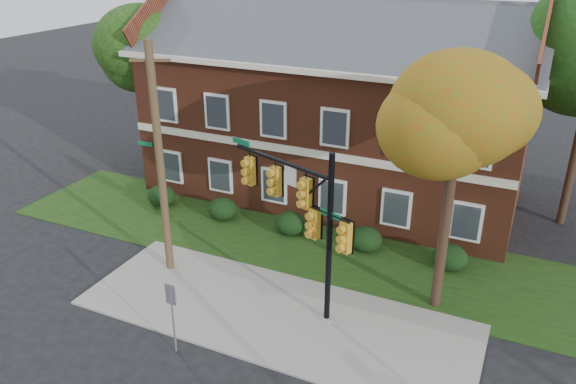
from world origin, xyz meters
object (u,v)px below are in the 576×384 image
at_px(hedge_right, 365,239).
at_px(hedge_center, 290,223).
at_px(utility_pole, 160,163).
at_px(hedge_far_right, 450,257).
at_px(hedge_left, 222,209).
at_px(tree_far_rear, 407,2).
at_px(apartment_building, 335,98).
at_px(traffic_signal, 305,211).
at_px(sign_post, 172,307).
at_px(tree_near_right, 464,131).
at_px(hedge_far_left, 161,196).
at_px(tree_left_rear, 156,51).

bearing_deg(hedge_right, hedge_center, 180.00).
bearing_deg(utility_pole, hedge_right, 10.62).
bearing_deg(hedge_far_right, hedge_center, 180.00).
xyz_separation_m(hedge_right, hedge_far_right, (3.50, 0.00, 0.00)).
xyz_separation_m(hedge_left, tree_far_rear, (4.84, 13.09, 8.32)).
xyz_separation_m(apartment_building, traffic_signal, (2.73, -10.07, -1.14)).
bearing_deg(sign_post, tree_far_rear, 87.92).
bearing_deg(hedge_left, tree_near_right, -14.81).
relative_size(hedge_right, utility_pole, 0.16).
bearing_deg(hedge_right, hedge_far_left, 180.00).
relative_size(hedge_center, traffic_signal, 0.23).
height_order(apartment_building, utility_pole, apartment_building).
relative_size(apartment_building, hedge_center, 13.43).
bearing_deg(hedge_far_left, apartment_building, 36.89).
relative_size(tree_far_rear, traffic_signal, 1.86).
distance_m(utility_pole, sign_post, 5.81).
relative_size(apartment_building, hedge_far_right, 13.43).
bearing_deg(traffic_signal, hedge_far_left, 173.73).
distance_m(tree_left_rear, traffic_signal, 15.60).
height_order(hedge_left, hedge_far_right, same).
bearing_deg(hedge_far_left, utility_pole, -50.54).
relative_size(hedge_far_left, traffic_signal, 0.23).
xyz_separation_m(traffic_signal, sign_post, (-2.77, -3.88, -2.13)).
xyz_separation_m(hedge_right, tree_left_rear, (-13.23, 4.14, 6.16)).
bearing_deg(hedge_far_right, hedge_right, 180.00).
bearing_deg(utility_pole, tree_left_rear, 102.03).
height_order(tree_left_rear, utility_pole, utility_pole).
height_order(hedge_far_left, utility_pole, utility_pole).
height_order(apartment_building, hedge_far_left, apartment_building).
relative_size(tree_near_right, sign_post, 3.40).
height_order(apartment_building, tree_left_rear, apartment_building).
xyz_separation_m(apartment_building, tree_left_rear, (-9.73, -1.12, 1.69)).
bearing_deg(sign_post, utility_pole, 129.21).
bearing_deg(sign_post, tree_near_right, 40.46).
relative_size(hedge_center, hedge_far_right, 1.00).
distance_m(hedge_left, sign_post, 9.44).
distance_m(hedge_left, tree_far_rear, 16.25).
height_order(traffic_signal, sign_post, traffic_signal).
bearing_deg(traffic_signal, hedge_left, 162.35).
distance_m(hedge_right, utility_pole, 9.08).
relative_size(apartment_building, tree_near_right, 2.19).
relative_size(hedge_left, tree_near_right, 0.16).
distance_m(hedge_far_left, hedge_center, 7.00).
relative_size(apartment_building, sign_post, 7.45).
bearing_deg(hedge_center, hedge_far_left, 180.00).
bearing_deg(hedge_right, traffic_signal, -99.10).
distance_m(tree_far_rear, sign_post, 22.97).
distance_m(apartment_building, hedge_far_right, 9.82).
distance_m(hedge_left, utility_pole, 6.22).
distance_m(tree_near_right, utility_pole, 10.73).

